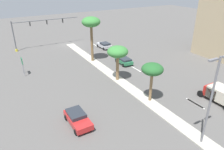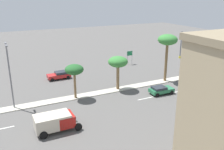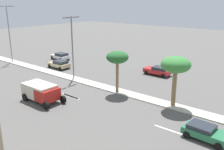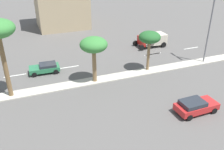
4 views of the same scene
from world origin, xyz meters
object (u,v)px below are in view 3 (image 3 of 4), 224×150
Objects in this scene: box_truck at (42,92)px; palm_tree_left at (176,66)px; palm_tree_far at (117,58)px; street_lamp_right at (9,30)px; sedan_tan_near at (59,64)px; street_lamp_trailing at (72,42)px; sedan_green_center at (205,132)px; sedan_red_outboard at (158,70)px; sedan_white_front at (61,56)px.

palm_tree_left is at bearing -55.91° from box_truck.
palm_tree_far is 0.51× the size of street_lamp_right.
street_lamp_right reaches higher than sedan_tan_near.
street_lamp_trailing is 2.31× the size of sedan_green_center.
street_lamp_right is 2.59× the size of sedan_tan_near.
street_lamp_right reaches higher than sedan_red_outboard.
sedan_tan_near is at bearing 68.60° from street_lamp_trailing.
palm_tree_left is at bearing 48.17° from sedan_green_center.
street_lamp_trailing is (0.06, 16.48, 0.82)m from palm_tree_left.
palm_tree_far is 10.97m from sedan_red_outboard.
street_lamp_right is 2.43× the size of sedan_red_outboard.
palm_tree_far is at bearing -90.88° from street_lamp_right.
sedan_red_outboard is 1.04× the size of sedan_white_front.
sedan_green_center is 0.96× the size of sedan_white_front.
sedan_green_center is 0.76× the size of box_truck.
street_lamp_trailing is at bearing 77.49° from sedan_green_center.
box_truck is at bearing -111.66° from street_lamp_right.
box_truck is (-8.51, 12.57, -3.51)m from palm_tree_left.
box_truck is (-8.56, -3.91, -4.33)m from street_lamp_trailing.
sedan_tan_near is at bearing 83.59° from palm_tree_left.
sedan_red_outboard is at bearing -15.79° from box_truck.
sedan_green_center is at bearing -104.60° from sedan_tan_near.
sedan_red_outboard is 19.00m from box_truck.
street_lamp_trailing reaches higher than palm_tree_far.
sedan_tan_near is at bearing 75.40° from sedan_green_center.
palm_tree_far is at bearing -110.33° from sedan_white_front.
sedan_red_outboard is at bearing -43.06° from street_lamp_trailing.
street_lamp_trailing is at bearing -111.40° from sedan_tan_near.
sedan_green_center is (-14.56, -12.74, -0.07)m from sedan_red_outboard.
palm_tree_left is 1.06× the size of palm_tree_far.
sedan_white_front is at bearing 58.67° from street_lamp_trailing.
sedan_green_center is at bearing -138.80° from sedan_red_outboard.
box_truck is at bearing 164.21° from sedan_red_outboard.
sedan_green_center is 29.20m from sedan_tan_near.
sedan_white_front is 1.02× the size of sedan_tan_near.
palm_tree_far reaches higher than sedan_tan_near.
sedan_green_center is at bearing -96.82° from street_lamp_right.
box_truck reaches higher than sedan_tan_near.
street_lamp_right is 28.62m from sedan_red_outboard.
street_lamp_trailing is 2.27× the size of sedan_tan_near.
street_lamp_trailing is 8.40m from sedan_tan_near.
sedan_green_center is (-4.84, -21.83, -4.84)m from street_lamp_trailing.
palm_tree_left reaches higher than palm_tree_far.
box_truck is at bearing 101.73° from sedan_green_center.
street_lamp_right is 1.99× the size of box_truck.
palm_tree_far reaches higher than sedan_white_front.
palm_tree_far is 1.32× the size of sedan_tan_near.
street_lamp_right is 23.28m from box_truck.
sedan_tan_near is at bearing -131.62° from sedan_white_front.
street_lamp_right is 10.68m from sedan_white_front.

